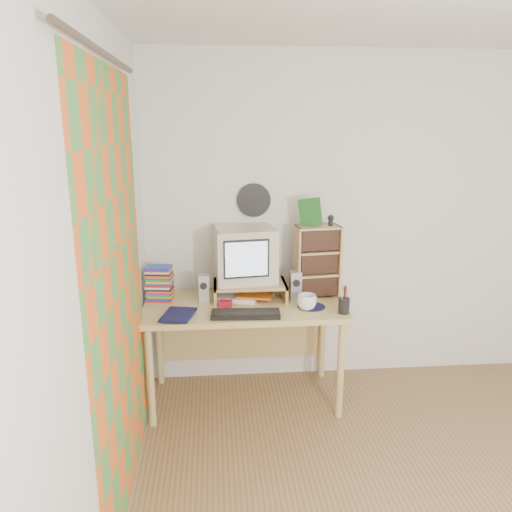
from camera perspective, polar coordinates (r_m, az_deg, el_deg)
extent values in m
plane|color=silver|center=(3.95, 13.33, 3.85)|extent=(3.50, 0.00, 3.50)
plane|color=silver|center=(2.13, -18.86, -5.93)|extent=(0.00, 3.50, 3.50)
plane|color=orange|center=(2.60, -15.37, -4.27)|extent=(0.00, 2.20, 2.20)
cylinder|color=black|center=(3.72, -0.25, 6.39)|extent=(0.25, 0.02, 0.25)
cube|color=tan|center=(3.55, -1.40, -5.74)|extent=(1.40, 0.70, 0.04)
cube|color=tan|center=(3.98, -1.66, -8.85)|extent=(1.33, 0.02, 0.41)
cylinder|color=tan|center=(3.46, -11.99, -13.46)|extent=(0.05, 0.05, 0.71)
cylinder|color=tan|center=(3.53, 9.63, -12.71)|extent=(0.05, 0.05, 0.71)
cylinder|color=tan|center=(3.98, -11.00, -9.51)|extent=(0.05, 0.05, 0.71)
cylinder|color=tan|center=(4.04, 7.59, -8.96)|extent=(0.05, 0.05, 0.71)
cube|color=tan|center=(3.61, -4.68, -4.07)|extent=(0.02, 0.30, 0.12)
cube|color=tan|center=(3.64, 3.22, -3.86)|extent=(0.02, 0.30, 0.12)
cube|color=tan|center=(3.60, -0.71, -3.22)|extent=(0.52, 0.30, 0.02)
cube|color=beige|center=(3.59, -1.26, 0.13)|extent=(0.46, 0.46, 0.39)
cube|color=#B3B3B8|center=(3.56, -6.00, -3.68)|extent=(0.08, 0.08, 0.20)
cube|color=#B3B3B8|center=(3.60, 4.52, -3.38)|extent=(0.08, 0.08, 0.21)
cube|color=black|center=(3.30, -1.20, -6.66)|extent=(0.46, 0.18, 0.03)
cube|color=tan|center=(3.64, 6.96, -0.62)|extent=(0.33, 0.20, 0.52)
imported|color=white|center=(3.43, 5.82, -5.27)|extent=(0.16, 0.16, 0.11)
imported|color=#10123C|center=(3.36, -10.48, -6.37)|extent=(0.27, 0.22, 0.05)
cylinder|color=black|center=(3.49, 6.34, -5.77)|extent=(0.24, 0.24, 0.00)
cube|color=#B41327|center=(3.47, -3.50, -5.47)|extent=(0.10, 0.08, 0.04)
cube|color=#19591D|center=(3.56, 6.23, 5.01)|extent=(0.16, 0.08, 0.20)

